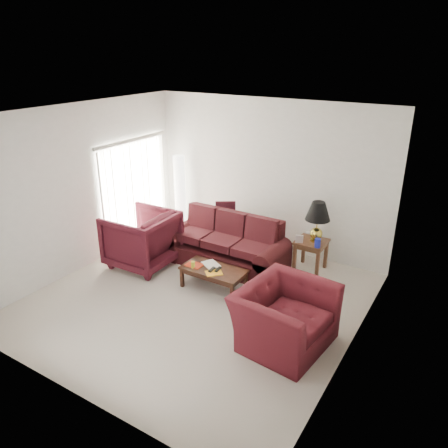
% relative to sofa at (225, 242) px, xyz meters
% --- Properties ---
extents(floor, '(5.00, 5.00, 0.00)m').
position_rel_sofa_xyz_m(floor, '(0.25, -1.29, -0.48)').
color(floor, beige).
rests_on(floor, ground).
extents(blinds, '(0.10, 2.00, 2.16)m').
position_rel_sofa_xyz_m(blinds, '(-2.17, 0.01, 0.60)').
color(blinds, silver).
rests_on(blinds, ground).
extents(sofa, '(2.40, 1.18, 0.95)m').
position_rel_sofa_xyz_m(sofa, '(0.00, 0.00, 0.00)').
color(sofa, black).
rests_on(sofa, ground).
extents(throw_pillow, '(0.46, 0.39, 0.43)m').
position_rel_sofa_xyz_m(throw_pillow, '(-0.50, 0.83, 0.25)').
color(throw_pillow, black).
rests_on(throw_pillow, sofa).
extents(end_table, '(0.59, 0.59, 0.59)m').
position_rel_sofa_xyz_m(end_table, '(1.44, 0.67, -0.18)').
color(end_table, '#4F321B').
rests_on(end_table, ground).
extents(table_lamp, '(0.54, 0.54, 0.75)m').
position_rel_sofa_xyz_m(table_lamp, '(1.50, 0.71, 0.49)').
color(table_lamp, gold).
rests_on(table_lamp, end_table).
extents(clock, '(0.15, 0.09, 0.14)m').
position_rel_sofa_xyz_m(clock, '(1.27, 0.49, 0.18)').
color(clock, white).
rests_on(clock, end_table).
extents(blue_canister, '(0.11, 0.11, 0.16)m').
position_rel_sofa_xyz_m(blue_canister, '(1.63, 0.46, 0.20)').
color(blue_canister, '#171F99').
rests_on(blue_canister, end_table).
extents(picture_frame, '(0.14, 0.16, 0.05)m').
position_rel_sofa_xyz_m(picture_frame, '(1.33, 0.83, 0.19)').
color(picture_frame, '#BAB9BE').
rests_on(picture_frame, end_table).
extents(floor_lamp, '(0.31, 0.31, 1.74)m').
position_rel_sofa_xyz_m(floor_lamp, '(-1.72, 0.91, 0.40)').
color(floor_lamp, white).
rests_on(floor_lamp, ground).
extents(armchair_left, '(1.19, 1.16, 1.05)m').
position_rel_sofa_xyz_m(armchair_left, '(-1.34, -0.79, 0.05)').
color(armchair_left, '#3B0D16').
rests_on(armchair_left, ground).
extents(armchair_right, '(1.27, 1.41, 0.84)m').
position_rel_sofa_xyz_m(armchair_right, '(1.92, -1.57, -0.06)').
color(armchair_right, '#461017').
rests_on(armchair_right, ground).
extents(coffee_table, '(1.21, 0.88, 0.38)m').
position_rel_sofa_xyz_m(coffee_table, '(0.29, -0.85, -0.28)').
color(coffee_table, black).
rests_on(coffee_table, ground).
extents(magazine_red, '(0.29, 0.22, 0.02)m').
position_rel_sofa_xyz_m(magazine_red, '(-0.06, -0.91, -0.08)').
color(magazine_red, red).
rests_on(magazine_red, coffee_table).
extents(magazine_white, '(0.39, 0.35, 0.02)m').
position_rel_sofa_xyz_m(magazine_white, '(0.17, -0.75, -0.08)').
color(magazine_white, white).
rests_on(magazine_white, coffee_table).
extents(magazine_orange, '(0.33, 0.33, 0.02)m').
position_rel_sofa_xyz_m(magazine_orange, '(0.38, -0.98, -0.08)').
color(magazine_orange, '#F4A81C').
rests_on(magazine_orange, coffee_table).
extents(remote_a, '(0.07, 0.18, 0.02)m').
position_rel_sofa_xyz_m(remote_a, '(0.31, -0.93, -0.06)').
color(remote_a, black).
rests_on(remote_a, coffee_table).
extents(remote_b, '(0.07, 0.18, 0.02)m').
position_rel_sofa_xyz_m(remote_b, '(0.40, -0.87, -0.06)').
color(remote_b, black).
rests_on(remote_b, coffee_table).
extents(yellow_glass, '(0.07, 0.07, 0.12)m').
position_rel_sofa_xyz_m(yellow_glass, '(-0.03, -1.00, -0.03)').
color(yellow_glass, gold).
rests_on(yellow_glass, coffee_table).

